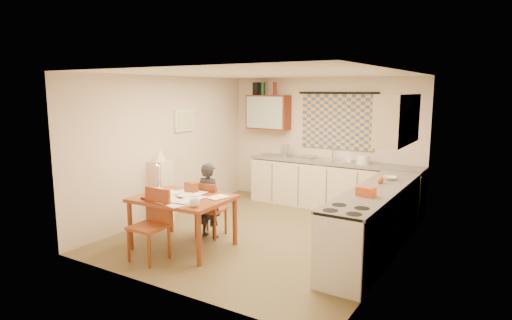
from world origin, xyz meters
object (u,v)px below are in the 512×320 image
Objects in this scene: dining_table at (183,222)px; counter_back at (332,185)px; shelf_stand at (161,192)px; chair_far at (210,219)px; person at (209,200)px; stove at (345,248)px; counter_right at (375,222)px.

counter_back is at bearing 67.98° from dining_table.
shelf_stand is at bearing -132.98° from counter_back.
chair_far is (-1.02, -2.49, -0.18)m from counter_back.
counter_back is at bearing -111.66° from person.
shelf_stand reaches higher than stove.
shelf_stand is at bearing 168.95° from stove.
person reaches higher than chair_far.
dining_table is at bearing -179.31° from stove.
counter_right is at bearing 90.00° from stove.
counter_back and counter_right have the same top height.
shelf_stand is at bearing -8.58° from person.
person is (0.01, -0.04, 0.31)m from chair_far.
counter_back is 2.72m from person.
counter_right is 3.39× the size of chair_far.
stove reaches higher than chair_far.
counter_right is at bearing -53.61° from counter_back.
chair_far is 0.75× the size of person.
stove is at bearing -11.05° from shelf_stand.
counter_right reaches higher than chair_far.
person is (-1.01, -2.53, 0.13)m from counter_back.
person is at bearing 167.83° from stove.
dining_table is (-2.42, -1.23, -0.07)m from counter_right.
chair_far is 0.32m from person.
chair_far is at bearing -7.10° from shelf_stand.
counter_back reaches higher than stove.
stove is at bearing 160.24° from chair_far.
shelf_stand is (-1.12, 0.72, 0.16)m from dining_table.
shelf_stand is at bearing 144.41° from dining_table.
dining_table is at bearing 78.76° from chair_far.
counter_back is at bearing 114.04° from stove.
counter_right is 2.71m from dining_table.
chair_far is (0.04, 0.58, -0.11)m from dining_table.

